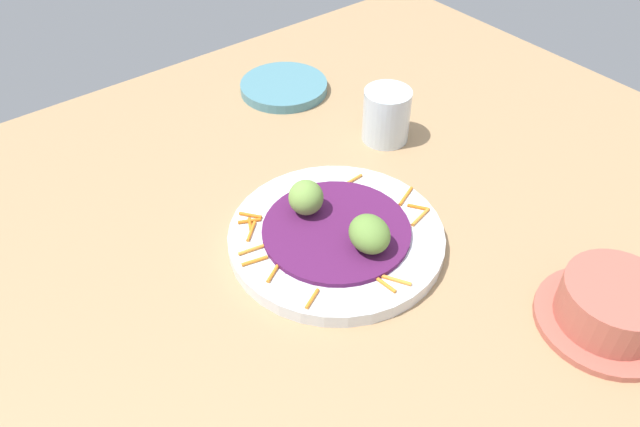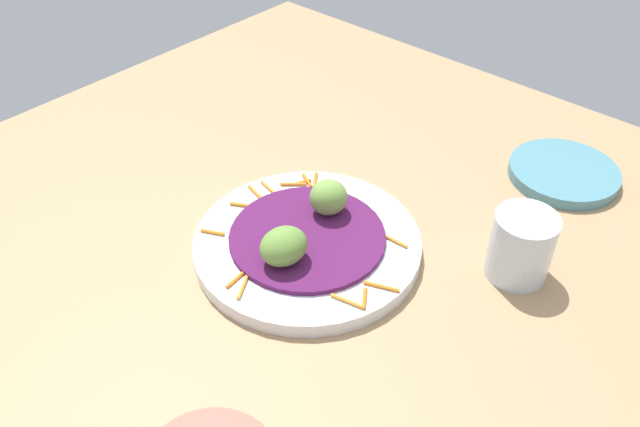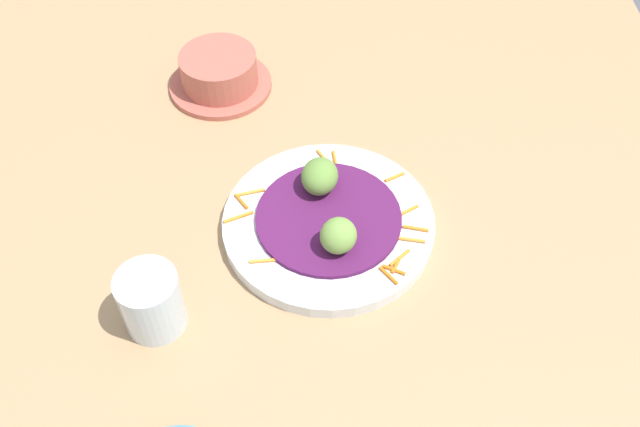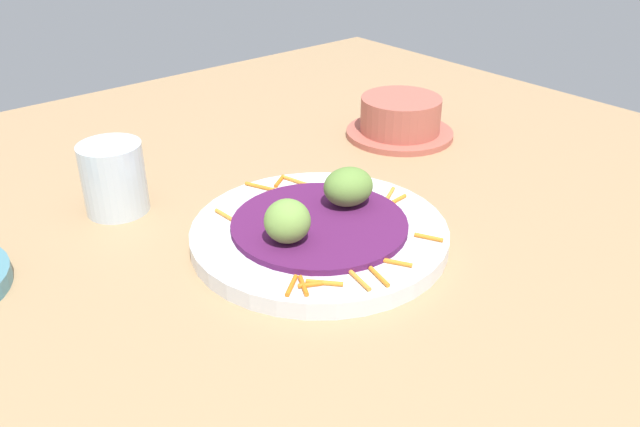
# 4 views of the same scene
# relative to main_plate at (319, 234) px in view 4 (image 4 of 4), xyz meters

# --- Properties ---
(table_surface) EXTENTS (1.10, 1.10, 0.02)m
(table_surface) POSITION_rel_main_plate_xyz_m (0.04, -0.05, -0.02)
(table_surface) COLOR tan
(table_surface) RESTS_ON ground
(main_plate) EXTENTS (0.25, 0.25, 0.02)m
(main_plate) POSITION_rel_main_plate_xyz_m (0.00, 0.00, 0.00)
(main_plate) COLOR silver
(main_plate) RESTS_ON table_surface
(cabbage_bed) EXTENTS (0.17, 0.17, 0.01)m
(cabbage_bed) POSITION_rel_main_plate_xyz_m (0.00, 0.00, 0.01)
(cabbage_bed) COLOR #51194C
(cabbage_bed) RESTS_ON main_plate
(carrot_garnish) EXTENTS (0.24, 0.21, 0.00)m
(carrot_garnish) POSITION_rel_main_plate_xyz_m (-0.02, 0.00, 0.01)
(carrot_garnish) COLOR orange
(carrot_garnish) RESTS_ON main_plate
(guac_scoop_left) EXTENTS (0.05, 0.06, 0.04)m
(guac_scoop_left) POSITION_rel_main_plate_xyz_m (0.01, -0.05, 0.03)
(guac_scoop_left) COLOR olive
(guac_scoop_left) RESTS_ON cabbage_bed
(guac_scoop_center) EXTENTS (0.06, 0.06, 0.04)m
(guac_scoop_center) POSITION_rel_main_plate_xyz_m (-0.01, 0.05, 0.03)
(guac_scoop_center) COLOR #759E47
(guac_scoop_center) RESTS_ON cabbage_bed
(terracotta_bowl) EXTENTS (0.14, 0.14, 0.05)m
(terracotta_bowl) POSITION_rel_main_plate_xyz_m (0.14, -0.26, 0.02)
(terracotta_bowl) COLOR #B75B4C
(terracotta_bowl) RESTS_ON table_surface
(water_glass) EXTENTS (0.07, 0.07, 0.08)m
(water_glass) POSITION_rel_main_plate_xyz_m (0.19, 0.12, 0.03)
(water_glass) COLOR silver
(water_glass) RESTS_ON table_surface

